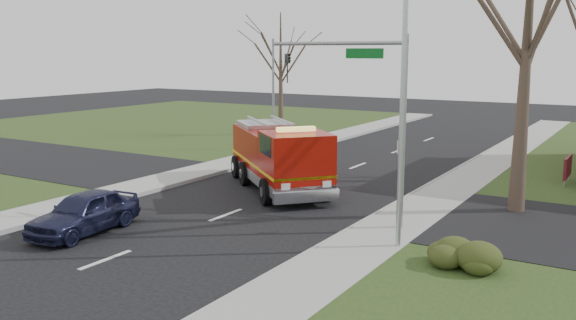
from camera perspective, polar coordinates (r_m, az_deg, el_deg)
The scene contains 12 objects.
ground at distance 23.66m, azimuth -5.85°, elevation -5.16°, with size 120.00×120.00×0.00m, color black.
sidewalk_right at distance 20.63m, azimuth 8.13°, elevation -7.30°, with size 2.40×80.00×0.15m, color gray.
sidewalk_left at distance 27.74m, azimuth -16.13°, elevation -3.08°, with size 2.40×80.00×0.15m, color gray.
health_center_sign at distance 31.28m, azimuth 24.70°, elevation -0.64°, with size 0.12×2.00×1.40m.
hedge_corner at distance 18.68m, azimuth 14.91°, elevation -7.79°, with size 2.80×2.00×0.90m, color #313D16.
bare_tree_near at distance 24.56m, azimuth 21.59°, elevation 12.23°, with size 6.00×6.00×12.00m.
bare_tree_left at distance 44.99m, azimuth -0.69°, elevation 9.29°, with size 4.50×4.50×9.00m.
traffic_signal_mast at distance 21.51m, azimuth 7.59°, elevation 6.01°, with size 5.29×0.18×6.80m.
streetlight_pole at distance 18.95m, azimuth 10.48°, elevation 4.91°, with size 1.48×0.16×8.40m.
utility_pole_far at distance 38.30m, azimuth -1.39°, elevation 6.05°, with size 0.14×0.14×7.00m, color gray.
fire_engine at distance 27.57m, azimuth -0.80°, elevation 0.13°, with size 7.63×7.22×3.17m.
parked_car_maroon at distance 22.31m, azimuth -18.53°, elevation -4.64°, with size 1.73×4.31×1.47m, color #181B36.
Camera 1 is at (13.87, -18.14, 6.22)m, focal length 38.00 mm.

